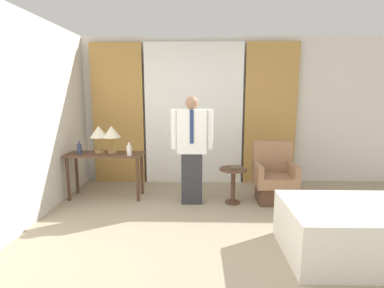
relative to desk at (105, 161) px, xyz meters
The scene contains 15 objects.
ground_plane 2.35m from the desk, 51.63° to the right, with size 16.00×16.00×0.00m, color gray.
wall_back 1.89m from the desk, 35.71° to the left, with size 10.00×0.06×2.70m.
curtain_sheer_center 1.80m from the desk, 32.07° to the left, with size 1.79×0.06×2.58m.
curtain_drape_left 1.11m from the desk, 90.09° to the left, with size 0.94×0.06×2.58m.
curtain_drape_right 3.03m from the desk, 17.39° to the left, with size 0.94×0.06×2.58m.
desk is the anchor object (origin of this frame).
table_lamp_left 0.46m from the desk, 146.47° to the left, with size 0.29×0.29×0.44m.
table_lamp_right 0.46m from the desk, 33.53° to the left, with size 0.29×0.29×0.44m.
bottle_near_edge 0.44m from the desk, 169.88° to the right, with size 0.07×0.07×0.21m.
bottle_by_lamp 0.49m from the desk, 17.23° to the right, with size 0.08×0.08×0.20m.
person 1.45m from the desk, ahead, with size 0.63×0.21×1.64m.
armchair 2.70m from the desk, ahead, with size 0.61×0.55×0.93m.
side_table 2.06m from the desk, ahead, with size 0.42×0.42×0.55m.
book 2.07m from the desk, ahead, with size 0.17×0.20×0.03m.
bed_corner 3.57m from the desk, 28.75° to the right, with size 1.40×1.00×0.55m.
Camera 1 is at (0.10, -2.88, 1.71)m, focal length 28.00 mm.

